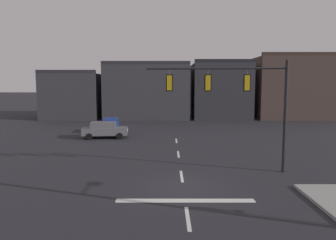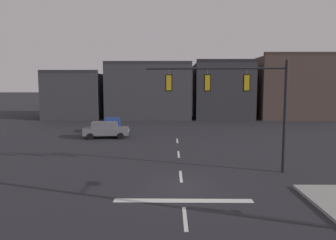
{
  "view_description": "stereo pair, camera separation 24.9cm",
  "coord_description": "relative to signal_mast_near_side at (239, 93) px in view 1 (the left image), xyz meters",
  "views": [
    {
      "loc": [
        -0.79,
        -16.54,
        5.33
      ],
      "look_at": [
        -0.76,
        3.17,
        3.17
      ],
      "focal_mm": 34.98,
      "sensor_mm": 36.0,
      "label": 1
    },
    {
      "loc": [
        -0.54,
        -16.54,
        5.33
      ],
      "look_at": [
        -0.76,
        3.17,
        3.17
      ],
      "focal_mm": 34.98,
      "sensor_mm": 36.0,
      "label": 2
    }
  ],
  "objects": [
    {
      "name": "stop_bar_paint",
      "position": [
        -3.5,
        -5.15,
        -4.77
      ],
      "size": [
        6.4,
        0.5,
        0.01
      ],
      "primitive_type": "cube",
      "color": "silver",
      "rests_on": "ground"
    },
    {
      "name": "signal_mast_near_side",
      "position": [
        0.0,
        0.0,
        0.0
      ],
      "size": [
        8.44,
        0.74,
        6.8
      ],
      "color": "black",
      "rests_on": "ground"
    },
    {
      "name": "car_lot_middle",
      "position": [
        -10.57,
        12.38,
        -3.92
      ],
      "size": [
        4.59,
        2.28,
        1.61
      ],
      "color": "slate",
      "rests_on": "ground"
    },
    {
      "name": "ground_plane",
      "position": [
        -3.5,
        -3.15,
        -4.78
      ],
      "size": [
        400.0,
        400.0,
        0.0
      ],
      "primitive_type": "plane",
      "color": "#232328"
    },
    {
      "name": "building_row",
      "position": [
        0.35,
        33.13,
        -0.57
      ],
      "size": [
        44.13,
        12.21,
        9.92
      ],
      "color": "#38383D",
      "rests_on": "ground"
    },
    {
      "name": "car_lot_nearside",
      "position": [
        -10.59,
        15.94,
        -3.92
      ],
      "size": [
        2.37,
        4.62,
        1.61
      ],
      "color": "navy",
      "rests_on": "ground"
    },
    {
      "name": "lane_centreline",
      "position": [
        -3.5,
        -1.15,
        -4.77
      ],
      "size": [
        0.16,
        26.4,
        0.01
      ],
      "color": "silver",
      "rests_on": "ground"
    }
  ]
}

